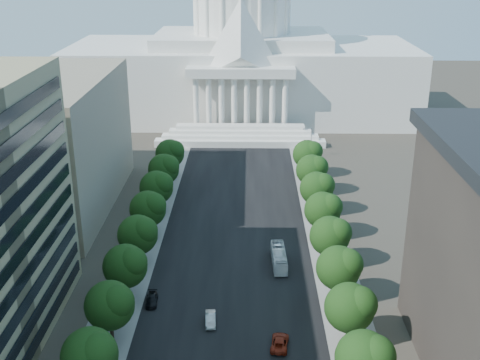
# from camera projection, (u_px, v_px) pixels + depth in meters

# --- Properties ---
(road_asphalt) EXTENTS (30.00, 260.00, 0.01)m
(road_asphalt) POSITION_uv_depth(u_px,v_px,m) (236.00, 224.00, 131.41)
(road_asphalt) COLOR black
(road_asphalt) RESTS_ON ground
(sidewalk_left) EXTENTS (8.00, 260.00, 0.02)m
(sidewalk_left) POSITION_uv_depth(u_px,v_px,m) (149.00, 224.00, 131.71)
(sidewalk_left) COLOR gray
(sidewalk_left) RESTS_ON ground
(sidewalk_right) EXTENTS (8.00, 260.00, 0.02)m
(sidewalk_right) POSITION_uv_depth(u_px,v_px,m) (323.00, 225.00, 131.12)
(sidewalk_right) COLOR gray
(sidewalk_right) RESTS_ON ground
(capitol) EXTENTS (120.00, 56.00, 73.00)m
(capitol) POSITION_uv_depth(u_px,v_px,m) (242.00, 59.00, 212.83)
(capitol) COLOR white
(capitol) RESTS_ON ground
(office_block_left_far) EXTENTS (38.00, 52.00, 30.00)m
(office_block_left_far) POSITION_uv_depth(u_px,v_px,m) (25.00, 144.00, 136.12)
(office_block_left_far) COLOR gray
(office_block_left_far) RESTS_ON ground
(tree_l_c) EXTENTS (7.79, 7.60, 9.97)m
(tree_l_c) POSITION_uv_depth(u_px,v_px,m) (92.00, 355.00, 78.79)
(tree_l_c) COLOR #33261C
(tree_l_c) RESTS_ON ground
(tree_l_d) EXTENTS (7.79, 7.60, 9.97)m
(tree_l_d) POSITION_uv_depth(u_px,v_px,m) (111.00, 304.00, 89.99)
(tree_l_d) COLOR #33261C
(tree_l_d) RESTS_ON ground
(tree_l_e) EXTENTS (7.79, 7.60, 9.97)m
(tree_l_e) POSITION_uv_depth(u_px,v_px,m) (127.00, 265.00, 101.19)
(tree_l_e) COLOR #33261C
(tree_l_e) RESTS_ON ground
(tree_l_f) EXTENTS (7.79, 7.60, 9.97)m
(tree_l_f) POSITION_uv_depth(u_px,v_px,m) (139.00, 234.00, 112.39)
(tree_l_f) COLOR #33261C
(tree_l_f) RESTS_ON ground
(tree_l_g) EXTENTS (7.79, 7.60, 9.97)m
(tree_l_g) POSITION_uv_depth(u_px,v_px,m) (149.00, 208.00, 123.59)
(tree_l_g) COLOR #33261C
(tree_l_g) RESTS_ON ground
(tree_l_h) EXTENTS (7.79, 7.60, 9.97)m
(tree_l_h) POSITION_uv_depth(u_px,v_px,m) (158.00, 187.00, 134.80)
(tree_l_h) COLOR #33261C
(tree_l_h) RESTS_ON ground
(tree_l_i) EXTENTS (7.79, 7.60, 9.97)m
(tree_l_i) POSITION_uv_depth(u_px,v_px,m) (165.00, 168.00, 146.00)
(tree_l_i) COLOR #33261C
(tree_l_i) RESTS_ON ground
(tree_l_j) EXTENTS (7.79, 7.60, 9.97)m
(tree_l_j) POSITION_uv_depth(u_px,v_px,m) (171.00, 153.00, 157.20)
(tree_l_j) COLOR #33261C
(tree_l_j) RESTS_ON ground
(tree_r_c) EXTENTS (7.79, 7.60, 9.97)m
(tree_r_c) POSITION_uv_depth(u_px,v_px,m) (367.00, 358.00, 78.23)
(tree_r_c) COLOR #33261C
(tree_r_c) RESTS_ON ground
(tree_r_d) EXTENTS (7.79, 7.60, 9.97)m
(tree_r_d) POSITION_uv_depth(u_px,v_px,m) (352.00, 307.00, 89.43)
(tree_r_d) COLOR #33261C
(tree_r_d) RESTS_ON ground
(tree_r_e) EXTENTS (7.79, 7.60, 9.97)m
(tree_r_e) POSITION_uv_depth(u_px,v_px,m) (341.00, 267.00, 100.63)
(tree_r_e) COLOR #33261C
(tree_r_e) RESTS_ON ground
(tree_r_f) EXTENTS (7.79, 7.60, 9.97)m
(tree_r_f) POSITION_uv_depth(u_px,v_px,m) (332.00, 235.00, 111.83)
(tree_r_f) COLOR #33261C
(tree_r_f) RESTS_ON ground
(tree_r_g) EXTENTS (7.79, 7.60, 9.97)m
(tree_r_g) POSITION_uv_depth(u_px,v_px,m) (324.00, 209.00, 123.03)
(tree_r_g) COLOR #33261C
(tree_r_g) RESTS_ON ground
(tree_r_h) EXTENTS (7.79, 7.60, 9.97)m
(tree_r_h) POSITION_uv_depth(u_px,v_px,m) (318.00, 188.00, 134.24)
(tree_r_h) COLOR #33261C
(tree_r_h) RESTS_ON ground
(tree_r_i) EXTENTS (7.79, 7.60, 9.97)m
(tree_r_i) POSITION_uv_depth(u_px,v_px,m) (313.00, 169.00, 145.44)
(tree_r_i) COLOR #33261C
(tree_r_i) RESTS_ON ground
(tree_r_j) EXTENTS (7.79, 7.60, 9.97)m
(tree_r_j) POSITION_uv_depth(u_px,v_px,m) (309.00, 154.00, 156.64)
(tree_r_j) COLOR #33261C
(tree_r_j) RESTS_ON ground
(streetlight_c) EXTENTS (2.61, 0.44, 9.00)m
(streetlight_c) POSITION_uv_depth(u_px,v_px,m) (350.00, 270.00, 101.01)
(streetlight_c) COLOR gray
(streetlight_c) RESTS_ON ground
(streetlight_d) EXTENTS (2.61, 0.44, 9.00)m
(streetlight_d) POSITION_uv_depth(u_px,v_px,m) (331.00, 210.00, 124.35)
(streetlight_d) COLOR gray
(streetlight_d) RESTS_ON ground
(streetlight_e) EXTENTS (2.61, 0.44, 9.00)m
(streetlight_e) POSITION_uv_depth(u_px,v_px,m) (318.00, 169.00, 147.69)
(streetlight_e) COLOR gray
(streetlight_e) RESTS_ON ground
(streetlight_f) EXTENTS (2.61, 0.44, 9.00)m
(streetlight_f) POSITION_uv_depth(u_px,v_px,m) (309.00, 139.00, 171.03)
(streetlight_f) COLOR gray
(streetlight_f) RESTS_ON ground
(car_silver) EXTENTS (1.95, 4.74, 1.52)m
(car_silver) POSITION_uv_depth(u_px,v_px,m) (210.00, 319.00, 96.28)
(car_silver) COLOR #B5B9BE
(car_silver) RESTS_ON ground
(car_red) EXTENTS (3.20, 5.72, 1.51)m
(car_red) POSITION_uv_depth(u_px,v_px,m) (280.00, 342.00, 90.59)
(car_red) COLOR maroon
(car_red) RESTS_ON ground
(car_dark_b) EXTENTS (2.25, 4.83, 1.36)m
(car_dark_b) POSITION_uv_depth(u_px,v_px,m) (152.00, 300.00, 101.77)
(car_dark_b) COLOR black
(car_dark_b) RESTS_ON ground
(city_bus) EXTENTS (2.87, 10.71, 2.96)m
(city_bus) POSITION_uv_depth(u_px,v_px,m) (279.00, 258.00, 114.07)
(city_bus) COLOR white
(city_bus) RESTS_ON ground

